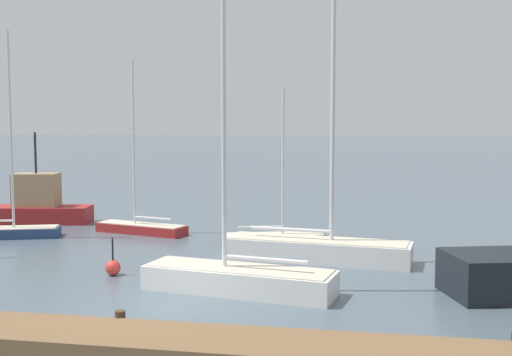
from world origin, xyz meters
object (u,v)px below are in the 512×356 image
object	(u,v)px
channel_buoy_1	(113,267)
sailboat_4	(5,228)
sailboat_1	(275,236)
sailboat_5	(141,225)
sailboat_2	(317,246)
fishing_boat_3	(33,206)
sailboat_0	(238,274)

from	to	relation	value
channel_buoy_1	sailboat_4	bearing A→B (deg)	142.74
sailboat_1	sailboat_5	bearing A→B (deg)	152.64
sailboat_4	sailboat_1	bearing A→B (deg)	-14.49
sailboat_4	channel_buoy_1	size ratio (longest dim) A/B	7.22
sailboat_5	channel_buoy_1	world-z (taller)	sailboat_5
sailboat_4	channel_buoy_1	bearing A→B (deg)	-56.06
channel_buoy_1	sailboat_2	bearing A→B (deg)	27.65
sailboat_5	sailboat_4	bearing A→B (deg)	36.69
channel_buoy_1	sailboat_5	bearing A→B (deg)	104.22
sailboat_2	sailboat_5	xyz separation A→B (m)	(-8.66, 4.57, -0.18)
sailboat_2	fishing_boat_3	world-z (taller)	sailboat_2
sailboat_1	sailboat_4	distance (m)	12.22
sailboat_4	fishing_boat_3	bearing A→B (deg)	84.97
sailboat_2	sailboat_4	distance (m)	14.47
sailboat_1	fishing_boat_3	distance (m)	13.63
sailboat_0	sailboat_1	distance (m)	8.10
sailboat_0	fishing_boat_3	bearing A→B (deg)	-30.34
sailboat_4	sailboat_2	bearing A→B (deg)	-28.16
sailboat_0	sailboat_2	size ratio (longest dim) A/B	1.13
sailboat_5	sailboat_1	bearing A→B (deg)	-175.95
sailboat_0	channel_buoy_1	distance (m)	4.83
sailboat_2	sailboat_4	xyz separation A→B (m)	(-14.27, 2.35, -0.13)
sailboat_1	fishing_boat_3	bearing A→B (deg)	149.89
sailboat_2	sailboat_0	bearing A→B (deg)	-104.78
sailboat_1	sailboat_4	bearing A→B (deg)	168.09
sailboat_2	channel_buoy_1	xyz separation A→B (m)	(-6.62, -3.47, -0.28)
sailboat_0	fishing_boat_3	distance (m)	17.50
fishing_boat_3	sailboat_4	bearing A→B (deg)	-86.52
sailboat_0	sailboat_4	distance (m)	14.23
channel_buoy_1	sailboat_0	bearing A→B (deg)	-16.34
channel_buoy_1	fishing_boat_3	bearing A→B (deg)	130.94
sailboat_2	channel_buoy_1	world-z (taller)	sailboat_2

